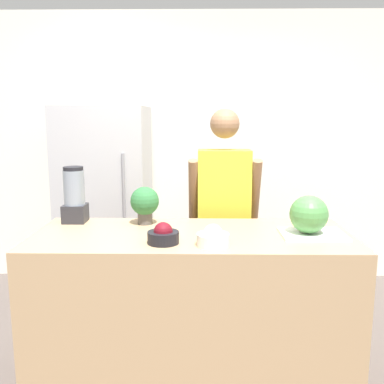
{
  "coord_description": "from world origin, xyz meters",
  "views": [
    {
      "loc": [
        0.04,
        -2.12,
        1.62
      ],
      "look_at": [
        0.0,
        0.43,
        1.17
      ],
      "focal_mm": 40.0,
      "sensor_mm": 36.0,
      "label": 1
    }
  ],
  "objects_px": {
    "refrigerator": "(106,201)",
    "person": "(224,217)",
    "watermelon": "(309,214)",
    "bowl_cherries": "(163,235)",
    "potted_plant": "(145,203)",
    "blender": "(74,196)",
    "bowl_cream": "(213,238)"
  },
  "relations": [
    {
      "from": "bowl_cherries",
      "to": "potted_plant",
      "type": "bearing_deg",
      "value": 109.79
    },
    {
      "from": "bowl_cherries",
      "to": "blender",
      "type": "xyz_separation_m",
      "value": [
        -0.63,
        0.48,
        0.13
      ]
    },
    {
      "from": "potted_plant",
      "to": "bowl_cream",
      "type": "bearing_deg",
      "value": -47.79
    },
    {
      "from": "bowl_cherries",
      "to": "bowl_cream",
      "type": "distance_m",
      "value": 0.28
    },
    {
      "from": "blender",
      "to": "potted_plant",
      "type": "distance_m",
      "value": 0.48
    },
    {
      "from": "watermelon",
      "to": "bowl_cherries",
      "type": "bearing_deg",
      "value": -168.26
    },
    {
      "from": "watermelon",
      "to": "blender",
      "type": "xyz_separation_m",
      "value": [
        -1.49,
        0.3,
        0.05
      ]
    },
    {
      "from": "refrigerator",
      "to": "watermelon",
      "type": "relative_size",
      "value": 7.49
    },
    {
      "from": "person",
      "to": "blender",
      "type": "relative_size",
      "value": 4.46
    },
    {
      "from": "refrigerator",
      "to": "blender",
      "type": "height_order",
      "value": "refrigerator"
    },
    {
      "from": "person",
      "to": "watermelon",
      "type": "height_order",
      "value": "person"
    },
    {
      "from": "bowl_cherries",
      "to": "refrigerator",
      "type": "bearing_deg",
      "value": 113.26
    },
    {
      "from": "refrigerator",
      "to": "watermelon",
      "type": "xyz_separation_m",
      "value": [
        1.51,
        -1.34,
        0.19
      ]
    },
    {
      "from": "person",
      "to": "bowl_cream",
      "type": "distance_m",
      "value": 0.92
    },
    {
      "from": "watermelon",
      "to": "bowl_cherries",
      "type": "height_order",
      "value": "watermelon"
    },
    {
      "from": "blender",
      "to": "potted_plant",
      "type": "bearing_deg",
      "value": -5.47
    },
    {
      "from": "bowl_cream",
      "to": "potted_plant",
      "type": "height_order",
      "value": "potted_plant"
    },
    {
      "from": "refrigerator",
      "to": "potted_plant",
      "type": "bearing_deg",
      "value": -65.4
    },
    {
      "from": "watermelon",
      "to": "potted_plant",
      "type": "relative_size",
      "value": 0.91
    },
    {
      "from": "bowl_cherries",
      "to": "potted_plant",
      "type": "height_order",
      "value": "potted_plant"
    },
    {
      "from": "watermelon",
      "to": "bowl_cherries",
      "type": "relative_size",
      "value": 1.28
    },
    {
      "from": "refrigerator",
      "to": "person",
      "type": "relative_size",
      "value": 1.02
    },
    {
      "from": "refrigerator",
      "to": "bowl_cherries",
      "type": "bearing_deg",
      "value": -66.74
    },
    {
      "from": "bowl_cherries",
      "to": "blender",
      "type": "height_order",
      "value": "blender"
    },
    {
      "from": "person",
      "to": "potted_plant",
      "type": "relative_size",
      "value": 6.73
    },
    {
      "from": "person",
      "to": "potted_plant",
      "type": "bearing_deg",
      "value": -141.89
    },
    {
      "from": "person",
      "to": "watermelon",
      "type": "bearing_deg",
      "value": -55.78
    },
    {
      "from": "refrigerator",
      "to": "watermelon",
      "type": "bearing_deg",
      "value": -41.66
    },
    {
      "from": "refrigerator",
      "to": "blender",
      "type": "bearing_deg",
      "value": -88.9
    },
    {
      "from": "potted_plant",
      "to": "bowl_cherries",
      "type": "bearing_deg",
      "value": -70.21
    },
    {
      "from": "refrigerator",
      "to": "watermelon",
      "type": "distance_m",
      "value": 2.02
    },
    {
      "from": "refrigerator",
      "to": "person",
      "type": "xyz_separation_m",
      "value": [
        1.04,
        -0.66,
        0.01
      ]
    }
  ]
}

